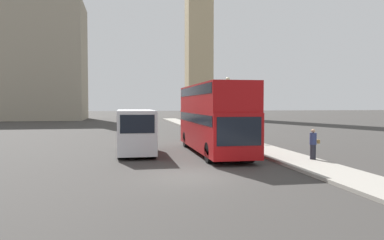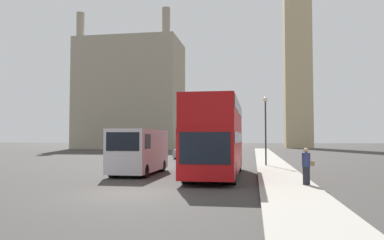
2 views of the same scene
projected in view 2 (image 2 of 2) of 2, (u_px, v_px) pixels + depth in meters
name	position (u px, v px, depth m)	size (l,w,h in m)	color
ground_plane	(132.00, 194.00, 14.82)	(300.00, 300.00, 0.00)	#383533
sidewalk_strip	(294.00, 196.00, 13.81)	(2.51, 120.00, 0.15)	#9E998E
building_block_distant	(131.00, 95.00, 79.20)	(20.99, 13.09, 27.65)	#9E937F
red_double_decker_bus	(216.00, 135.00, 21.54)	(2.61, 10.53, 4.28)	#A80F11
white_van	(139.00, 150.00, 22.82)	(2.21, 6.03, 2.72)	silver
pedestrian	(306.00, 166.00, 16.49)	(0.52, 0.36, 1.62)	#23232D
street_lamp	(266.00, 120.00, 28.46)	(0.36, 0.36, 5.18)	#2D332D
parked_sedan	(186.00, 152.00, 40.95)	(1.87, 4.74, 1.54)	#99999E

